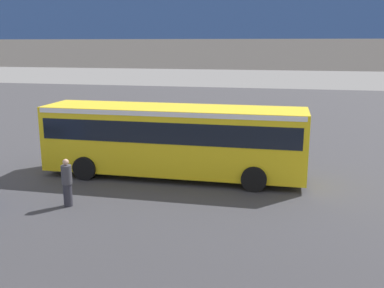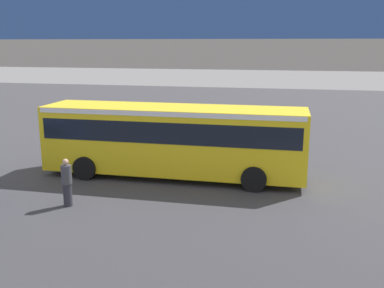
# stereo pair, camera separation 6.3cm
# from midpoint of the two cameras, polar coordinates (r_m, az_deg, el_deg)

# --- Properties ---
(ground) EXTENTS (80.00, 80.00, 0.00)m
(ground) POSITION_cam_midpoint_polar(r_m,az_deg,el_deg) (19.52, 0.22, -4.29)
(ground) COLOR #38383D
(city_bus) EXTENTS (11.54, 2.85, 3.15)m
(city_bus) POSITION_cam_midpoint_polar(r_m,az_deg,el_deg) (19.06, -2.62, 1.13)
(city_bus) COLOR yellow
(city_bus) RESTS_ON ground
(pedestrian) EXTENTS (0.38, 0.38, 1.79)m
(pedestrian) POSITION_cam_midpoint_polar(r_m,az_deg,el_deg) (16.46, -16.27, -4.95)
(pedestrian) COLOR #2D2D38
(pedestrian) RESTS_ON ground
(lane_dash_leftmost) EXTENTS (2.00, 0.20, 0.01)m
(lane_dash_leftmost) POSITION_cam_midpoint_polar(r_m,az_deg,el_deg) (21.44, 12.10, -2.97)
(lane_dash_leftmost) COLOR silver
(lane_dash_leftmost) RESTS_ON ground
(lane_dash_left) EXTENTS (2.00, 0.20, 0.01)m
(lane_dash_left) POSITION_cam_midpoint_polar(r_m,az_deg,el_deg) (21.77, 1.52, -2.42)
(lane_dash_left) COLOR silver
(lane_dash_left) RESTS_ON ground
(lane_dash_centre) EXTENTS (2.00, 0.20, 0.01)m
(lane_dash_centre) POSITION_cam_midpoint_polar(r_m,az_deg,el_deg) (22.82, -8.40, -1.83)
(lane_dash_centre) COLOR silver
(lane_dash_centre) RESTS_ON ground
(pedestrian_overpass) EXTENTS (27.92, 2.60, 7.02)m
(pedestrian_overpass) POSITION_cam_midpoint_polar(r_m,az_deg,el_deg) (9.41, -12.12, 9.08)
(pedestrian_overpass) COLOR #B2ADA5
(pedestrian_overpass) RESTS_ON ground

